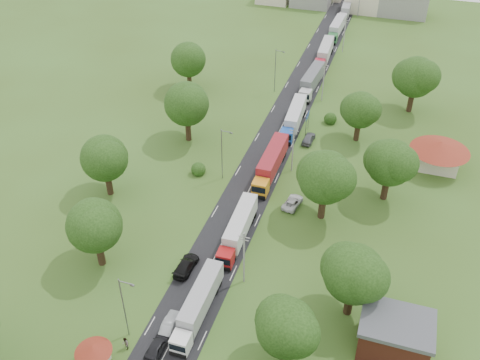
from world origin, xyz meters
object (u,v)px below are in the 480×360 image
at_px(info_sign, 308,119).
at_px(car_lane_front, 158,345).
at_px(guard_booth, 94,353).
at_px(car_lane_mid, 170,323).
at_px(truck_0, 199,304).

distance_m(info_sign, car_lane_front, 56.27).
xyz_separation_m(guard_booth, car_lane_front, (6.13, 4.13, -1.39)).
distance_m(guard_booth, car_lane_mid, 9.96).
relative_size(truck_0, car_lane_front, 2.99).
height_order(guard_booth, car_lane_mid, guard_booth).
xyz_separation_m(info_sign, truck_0, (-3.50, -49.27, -1.01)).
xyz_separation_m(info_sign, car_lane_front, (-6.26, -55.87, -2.23)).
distance_m(info_sign, truck_0, 49.40).
relative_size(car_lane_front, car_lane_mid, 1.03).
bearing_deg(guard_booth, car_lane_mid, 51.04).
distance_m(guard_booth, car_lane_front, 7.52).
relative_size(truck_0, car_lane_mid, 3.09).
bearing_deg(car_lane_front, guard_booth, 36.75).
relative_size(info_sign, truck_0, 0.30).
bearing_deg(car_lane_mid, car_lane_front, 86.44).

